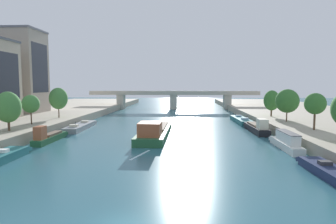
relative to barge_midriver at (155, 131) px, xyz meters
The scene contains 17 objects.
quay_left 42.81m from the barge_midriver, 151.08° to the left, with size 36.00×170.00×1.91m, color #A89E89.
quay_right 45.12m from the barge_midriver, 27.31° to the left, with size 36.00×170.00×1.91m, color #A89E89.
barge_midriver is the anchor object (origin of this frame).
wake_behind_barge 14.35m from the barge_midriver, 85.00° to the right, with size 5.60×5.94×0.03m.
moored_boat_left_gap_after 18.10m from the barge_midriver, 160.34° to the right, with size 1.82×10.60×3.04m.
moored_boat_left_second 19.09m from the barge_midriver, 152.78° to the left, with size 3.41×15.08×2.12m.
moored_boat_right_midway 22.47m from the barge_midriver, 24.81° to the right, with size 1.81×11.10×2.63m.
moored_boat_right_second 20.70m from the barge_midriver, 16.35° to the left, with size 2.45×13.05×3.12m.
moored_boat_right_end 28.88m from the barge_midriver, 47.08° to the left, with size 3.25×15.30×2.28m.
tree_left_second 24.84m from the barge_midriver, 164.39° to the right, with size 4.09×4.09×6.45m.
tree_left_midway 24.49m from the barge_midriver, behind, with size 3.30×3.30×5.65m.
tree_left_end_of_row 27.39m from the barge_midriver, 151.27° to the left, with size 4.16×4.16×6.90m.
tree_right_by_lamp 27.81m from the barge_midriver, ahead, with size 3.46×3.46×6.20m.
tree_right_past_mid 28.07m from the barge_midriver, 16.93° to the left, with size 4.68×4.68×6.68m.
tree_right_nearest 32.45m from the barge_midriver, 34.88° to the left, with size 3.75×3.75×6.26m.
building_left_corner 48.14m from the barge_midriver, 147.46° to the left, with size 11.62×11.06×22.46m.
bridge_far 61.16m from the barge_midriver, 88.77° to the left, with size 65.56×4.40×7.10m.
Camera 1 is at (3.97, -18.26, 9.42)m, focal length 31.14 mm.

